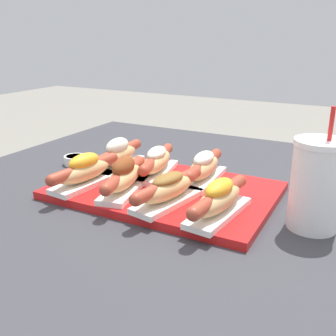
% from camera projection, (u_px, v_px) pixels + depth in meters
% --- Properties ---
extents(patio_table, '(1.17, 1.19, 0.75)m').
position_uv_depth(patio_table, '(170.00, 329.00, 1.02)').
color(patio_table, '#333338').
rests_on(patio_table, ground_plane).
extents(serving_tray, '(0.49, 0.32, 0.02)m').
position_uv_depth(serving_tray, '(164.00, 191.00, 0.89)').
color(serving_tray, red).
rests_on(serving_tray, patio_table).
extents(hot_dog_0, '(0.08, 0.22, 0.08)m').
position_uv_depth(hot_dog_0, '(85.00, 171.00, 0.89)').
color(hot_dog_0, white).
rests_on(hot_dog_0, serving_tray).
extents(hot_dog_1, '(0.10, 0.21, 0.08)m').
position_uv_depth(hot_dog_1, '(124.00, 177.00, 0.86)').
color(hot_dog_1, white).
rests_on(hot_dog_1, serving_tray).
extents(hot_dog_2, '(0.09, 0.21, 0.07)m').
position_uv_depth(hot_dog_2, '(168.00, 189.00, 0.79)').
color(hot_dog_2, white).
rests_on(hot_dog_2, serving_tray).
extents(hot_dog_3, '(0.08, 0.22, 0.07)m').
position_uv_depth(hot_dog_3, '(219.00, 199.00, 0.74)').
color(hot_dog_3, white).
rests_on(hot_dog_3, serving_tray).
extents(hot_dog_4, '(0.07, 0.22, 0.08)m').
position_uv_depth(hot_dog_4, '(118.00, 155.00, 1.01)').
color(hot_dog_4, white).
rests_on(hot_dog_4, serving_tray).
extents(hot_dog_5, '(0.09, 0.21, 0.07)m').
position_uv_depth(hot_dog_5, '(157.00, 161.00, 0.96)').
color(hot_dog_5, white).
rests_on(hot_dog_5, serving_tray).
extents(hot_dog_6, '(0.07, 0.22, 0.07)m').
position_uv_depth(hot_dog_6, '(204.00, 167.00, 0.92)').
color(hot_dog_6, white).
rests_on(hot_dog_6, serving_tray).
extents(sauce_bowl, '(0.06, 0.06, 0.02)m').
position_uv_depth(sauce_bowl, '(75.00, 160.00, 1.10)').
color(sauce_bowl, white).
rests_on(sauce_bowl, patio_table).
extents(drink_cup, '(0.10, 0.10, 0.23)m').
position_uv_depth(drink_cup, '(316.00, 185.00, 0.72)').
color(drink_cup, white).
rests_on(drink_cup, patio_table).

